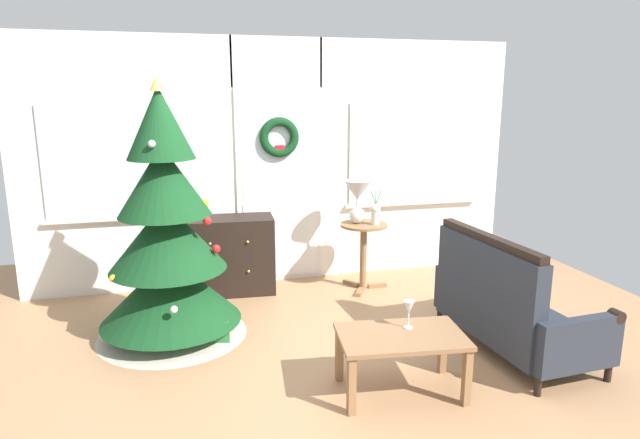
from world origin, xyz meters
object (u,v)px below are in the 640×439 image
Objects in this scene: coffee_table at (401,343)px; gift_box at (217,330)px; christmas_tree at (167,247)px; settee_sofa at (506,306)px; table_lamp at (357,196)px; dresser_cabinet at (229,255)px; side_table at (364,243)px; wine_glass at (409,308)px; flower_vase at (375,213)px.

gift_box is at bearing 135.74° from coffee_table.
christmas_tree is 2.05m from coffee_table.
table_lamp is at bearing 111.81° from settee_sofa.
side_table is (1.35, -0.27, 0.10)m from dresser_cabinet.
table_lamp is 2.15m from coffee_table.
dresser_cabinet reaches higher than gift_box.
settee_sofa is 1.60× the size of coffee_table.
christmas_tree is 10.90× the size of wine_glass.
side_table is at bearing 77.84° from coffee_table.
christmas_tree is 2.29× the size of dresser_cabinet.
dresser_cabinet is (0.57, 0.92, -0.38)m from christmas_tree.
side_table is 2.04m from coffee_table.
christmas_tree is at bearing 158.93° from settee_sofa.
side_table reaches higher than coffee_table.
wine_glass is at bearing -40.00° from gift_box.
flower_vase is (2.02, 0.59, 0.04)m from christmas_tree.
gift_box is at bearing -150.83° from side_table.
table_lamp is 0.49× the size of coffee_table.
christmas_tree is at bearing 138.10° from coffee_table.
dresser_cabinet is at bearing 135.95° from settee_sofa.
dresser_cabinet is at bearing 168.83° from side_table.
settee_sofa is at bearing -21.07° from christmas_tree.
coffee_table is (-0.53, -1.93, -0.45)m from flower_vase.
coffee_table is at bearing -105.32° from flower_vase.
settee_sofa is 1.74m from side_table.
gift_box is (-1.14, 1.11, -0.26)m from coffee_table.
coffee_table is (-1.03, -0.37, -0.02)m from settee_sofa.
wine_glass is at bearing -65.19° from dresser_cabinet.
side_table is (1.92, 0.65, -0.27)m from christmas_tree.
flower_vase is at bearing -12.69° from dresser_cabinet.
side_table is at bearing -33.69° from table_lamp.
coffee_table is (1.49, -1.34, -0.41)m from christmas_tree.
dresser_cabinet is at bearing 114.81° from wine_glass.
flower_vase is at bearing -30.96° from side_table.
table_lamp is at bearing -9.95° from dresser_cabinet.
settee_sofa is 7.54× the size of gift_box.
settee_sofa is 2.32m from gift_box.
flower_vase is at bearing 74.68° from coffee_table.
flower_vase reaches higher than settee_sofa.
christmas_tree is at bearing -122.08° from dresser_cabinet.
christmas_tree is at bearing -161.32° from side_table.
table_lamp is (-0.67, 1.66, 0.61)m from settee_sofa.
dresser_cabinet is 2.44m from coffee_table.
coffee_table is (-0.37, -2.03, -0.62)m from table_lamp.
table_lamp is 2.26× the size of wine_glass.
side_table is (-0.61, 1.62, 0.12)m from settee_sofa.
wine_glass reaches higher than gift_box.
table_lamp is at bearing 79.71° from coffee_table.
settee_sofa is (1.95, -1.89, -0.01)m from dresser_cabinet.
christmas_tree is 2.03m from wine_glass.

